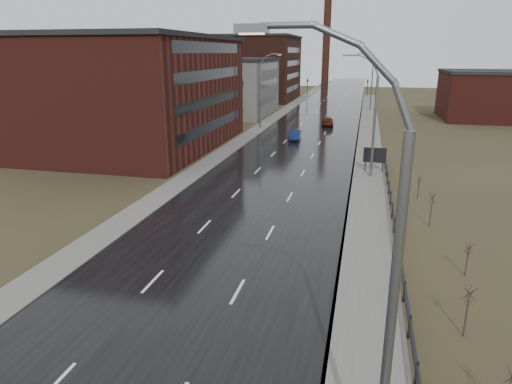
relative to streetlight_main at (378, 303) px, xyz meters
The scene contains 23 objects.
road 58.93m from the streetlight_main, 98.31° to the left, with size 14.00×300.00×0.06m, color black.
sidewalk_right 33.54m from the streetlight_main, 89.78° to the left, with size 3.20×180.00×0.18m, color #595651.
curb_right 33.57m from the streetlight_main, 92.42° to the left, with size 0.16×180.00×0.18m, color slate.
sidewalk_left 60.65m from the streetlight_main, 106.04° to the left, with size 2.40×260.00×0.12m, color #595651.
warehouse_near 52.13m from the streetlight_main, 124.42° to the left, with size 22.44×28.56×13.50m.
warehouse_mid 80.48m from the streetlight_main, 109.20° to the left, with size 16.32×20.40×10.50m.
warehouse_far 110.59m from the streetlight_main, 106.53° to the left, with size 26.52×24.48×15.50m.
building_right 82.95m from the streetlight_main, 74.74° to the left, with size 18.36×16.32×8.50m.
smokestack 149.01m from the streetlight_main, 95.58° to the left, with size 2.70×2.70×30.70m.
streetlight_main is the anchor object (origin of this frame).
streetlight_right_mid 34.01m from the streetlight_main, 89.95° to the left, with size 3.36×0.28×11.35m.
streetlight_left 62.15m from the streetlight_main, 105.08° to the left, with size 3.36×0.28×11.35m.
streetlight_right_far 88.01m from the streetlight_main, 89.98° to the left, with size 3.36×0.28×11.35m.
guardrail 17.27m from the streetlight_main, 83.61° to the left, with size 0.10×53.05×1.10m.
shrub_c 10.75m from the streetlight_main, 64.72° to the left, with size 0.56×0.59×2.34m.
shrub_d 16.28m from the streetlight_main, 70.20° to the left, with size 0.45×0.47×1.88m.
shrub_e 22.73m from the streetlight_main, 78.94° to the left, with size 0.58×0.61×2.44m.
shrub_f 28.97m from the streetlight_main, 81.77° to the left, with size 0.45×0.48×1.89m.
billboard 36.26m from the streetlight_main, 89.00° to the left, with size 2.21×0.17×2.55m.
traffic_light_left 119.16m from the streetlight_main, 97.95° to the left, with size 0.58×2.73×5.30m.
traffic_light_right 118.01m from the streetlight_main, 90.23° to the left, with size 0.58×2.73×5.30m.
car_near 52.72m from the streetlight_main, 100.63° to the left, with size 1.43×4.11×1.35m, color #0E1A47.
car_far 65.81m from the streetlight_main, 95.61° to the left, with size 1.81×4.50×1.53m, color #45190B.
Camera 1 is at (7.90, -7.54, 11.50)m, focal length 32.00 mm.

